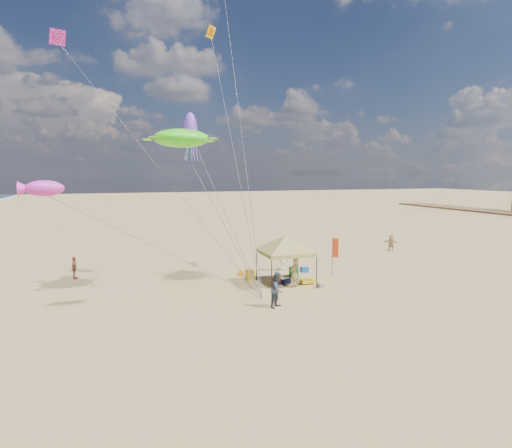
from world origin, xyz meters
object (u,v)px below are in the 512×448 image
(canopy_tent, at_px, (286,237))
(cooler_blue, at_px, (304,270))
(cooler_red, at_px, (277,281))
(person_near_c, at_px, (282,259))
(person_far_c, at_px, (391,243))
(beach_cart, at_px, (308,281))
(person_near_b, at_px, (278,290))
(chair_yellow, at_px, (250,275))
(feather_flag, at_px, (335,250))
(person_near_a, at_px, (294,273))
(chair_green, at_px, (294,272))
(person_far_a, at_px, (74,268))

(canopy_tent, height_order, cooler_blue, canopy_tent)
(cooler_red, height_order, person_near_c, person_near_c)
(cooler_blue, height_order, person_far_c, person_far_c)
(cooler_blue, height_order, beach_cart, cooler_blue)
(canopy_tent, height_order, person_near_b, canopy_tent)
(beach_cart, bearing_deg, chair_yellow, 145.17)
(canopy_tent, xyz_separation_m, beach_cart, (1.38, -0.44, -2.86))
(feather_flag, height_order, person_near_a, feather_flag)
(person_far_c, bearing_deg, cooler_red, -103.69)
(person_far_c, bearing_deg, canopy_tent, -102.23)
(canopy_tent, xyz_separation_m, person_near_a, (0.21, -0.90, -2.15))
(chair_green, distance_m, person_near_b, 6.90)
(cooler_red, relative_size, person_near_c, 0.30)
(chair_green, height_order, chair_yellow, same)
(person_near_c, distance_m, person_far_a, 14.36)
(canopy_tent, bearing_deg, person_near_b, -118.15)
(canopy_tent, relative_size, cooler_blue, 11.05)
(beach_cart, bearing_deg, person_far_c, 33.06)
(person_near_b, xyz_separation_m, person_far_c, (16.14, 11.92, -0.19))
(chair_green, relative_size, person_far_c, 0.46)
(beach_cart, bearing_deg, cooler_blue, 67.72)
(cooler_blue, height_order, person_near_b, person_near_b)
(feather_flag, distance_m, cooler_blue, 2.76)
(feather_flag, xyz_separation_m, chair_green, (-2.81, 0.64, -1.46))
(canopy_tent, xyz_separation_m, cooler_red, (-0.52, 0.18, -2.87))
(person_near_b, height_order, person_far_a, person_near_b)
(cooler_red, bearing_deg, beach_cart, -18.06)
(person_near_b, bearing_deg, cooler_blue, 19.56)
(chair_yellow, height_order, beach_cart, chair_yellow)
(cooler_blue, xyz_separation_m, person_far_c, (11.23, 5.05, 0.57))
(cooler_red, distance_m, person_far_c, 16.25)
(canopy_tent, xyz_separation_m, person_far_a, (-12.85, 6.00, -2.29))
(person_near_a, bearing_deg, person_far_c, 178.80)
(chair_green, distance_m, chair_yellow, 3.14)
(person_near_b, bearing_deg, cooler_red, 33.53)
(canopy_tent, distance_m, person_near_a, 2.34)
(canopy_tent, distance_m, person_far_a, 14.36)
(person_far_a, bearing_deg, chair_green, -107.70)
(chair_yellow, bearing_deg, chair_green, -2.62)
(cooler_blue, bearing_deg, person_far_a, 167.80)
(person_near_a, bearing_deg, cooler_red, -89.23)
(chair_yellow, relative_size, person_near_c, 0.39)
(canopy_tent, bearing_deg, chair_green, 50.83)
(person_near_c, bearing_deg, feather_flag, 114.79)
(person_far_a, bearing_deg, cooler_blue, -102.81)
(chair_yellow, distance_m, person_far_c, 16.77)
(canopy_tent, relative_size, person_far_c, 3.92)
(person_near_b, relative_size, person_far_c, 1.25)
(feather_flag, distance_m, chair_yellow, 6.18)
(cooler_blue, bearing_deg, chair_yellow, -168.96)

